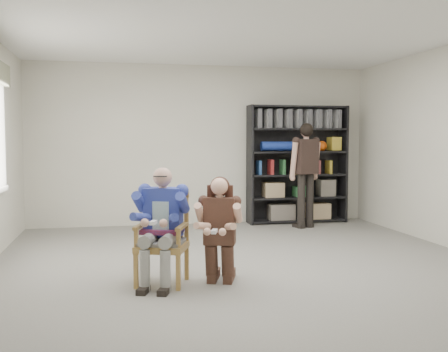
{
  "coord_description": "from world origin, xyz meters",
  "views": [
    {
      "loc": [
        -1.49,
        -5.66,
        1.5
      ],
      "look_at": [
        -0.2,
        0.6,
        1.05
      ],
      "focal_mm": 42.0,
      "sensor_mm": 36.0,
      "label": 1
    }
  ],
  "objects": [
    {
      "name": "room_shell",
      "position": [
        0.0,
        0.0,
        1.4
      ],
      "size": [
        6.0,
        7.0,
        2.8
      ],
      "primitive_type": null,
      "color": "beige",
      "rests_on": "ground"
    },
    {
      "name": "floor",
      "position": [
        0.0,
        0.0,
        0.0
      ],
      "size": [
        6.0,
        7.0,
        0.01
      ],
      "primitive_type": "cube",
      "color": "slate",
      "rests_on": "ground"
    },
    {
      "name": "kneeling_woman",
      "position": [
        -0.46,
        -0.43,
        0.56
      ],
      "size": [
        0.69,
        0.87,
        1.12
      ],
      "primitive_type": null,
      "rotation": [
        0.0,
        0.0,
        -0.34
      ],
      "color": "#3B291F",
      "rests_on": "floor"
    },
    {
      "name": "standing_man",
      "position": [
        1.64,
        2.68,
        0.88
      ],
      "size": [
        0.61,
        0.46,
        1.77
      ],
      "primitive_type": null,
      "rotation": [
        0.0,
        0.0,
        0.32
      ],
      "color": "black",
      "rests_on": "floor"
    },
    {
      "name": "seated_man",
      "position": [
        -1.04,
        -0.31,
        0.61
      ],
      "size": [
        0.74,
        0.87,
        1.22
      ],
      "primitive_type": null,
      "rotation": [
        0.0,
        0.0,
        -0.34
      ],
      "color": "navy",
      "rests_on": "floor"
    },
    {
      "name": "bookshelf",
      "position": [
        1.7,
        3.28,
        1.05
      ],
      "size": [
        1.8,
        0.38,
        2.1
      ],
      "primitive_type": null,
      "color": "black",
      "rests_on": "floor"
    },
    {
      "name": "armchair",
      "position": [
        -1.04,
        -0.31,
        0.47
      ],
      "size": [
        0.69,
        0.68,
        0.94
      ],
      "primitive_type": null,
      "rotation": [
        0.0,
        0.0,
        -0.34
      ],
      "color": "olive",
      "rests_on": "floor"
    }
  ]
}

